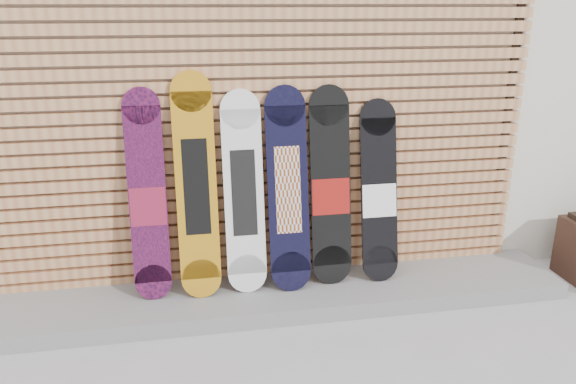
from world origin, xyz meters
name	(u,v)px	position (x,y,z in m)	size (l,w,h in m)	color
ground	(299,354)	(0.00, 0.00, 0.00)	(80.00, 80.00, 0.00)	#9B9B9D
building	(283,34)	(0.50, 3.50, 1.80)	(12.00, 5.00, 3.60)	beige
concrete_step	(262,296)	(-0.15, 0.68, 0.06)	(4.60, 0.70, 0.12)	slate
slat_wall	(254,138)	(-0.15, 0.97, 1.21)	(4.26, 0.08, 2.29)	#BA7A4D
snowboard_0	(148,197)	(-0.93, 0.80, 0.85)	(0.26, 0.28, 1.49)	black
snowboard_1	(196,187)	(-0.59, 0.79, 0.92)	(0.29, 0.32, 1.59)	#BB7D14
snowboard_2	(244,193)	(-0.25, 0.80, 0.85)	(0.29, 0.30, 1.46)	white
snowboard_3	(288,190)	(0.07, 0.78, 0.86)	(0.30, 0.34, 1.48)	black
snowboard_4	(330,188)	(0.39, 0.80, 0.84)	(0.30, 0.28, 1.47)	black
snowboard_5	(379,193)	(0.77, 0.79, 0.79)	(0.28, 0.31, 1.36)	black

